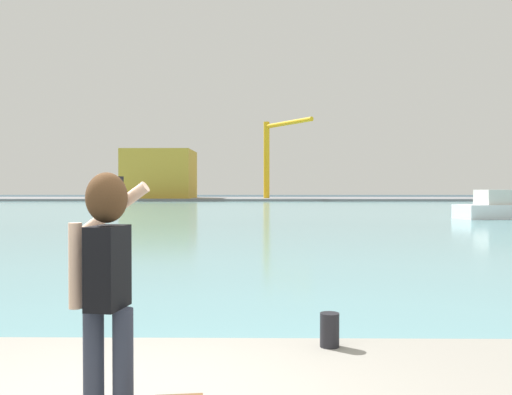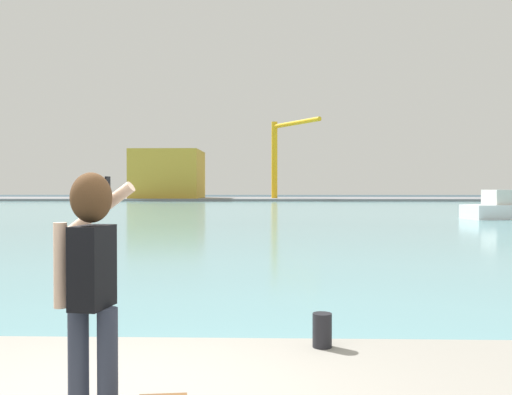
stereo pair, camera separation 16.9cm
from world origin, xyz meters
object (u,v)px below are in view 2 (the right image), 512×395
Objects in this scene: harbor_bollard at (322,330)px; person_photographer at (91,272)px; warehouse_left at (168,174)px; port_crane at (281,149)px.

person_photographer is at bearing -131.72° from harbor_bollard.
port_crane is (19.12, -2.26, 4.16)m from warehouse_left.
harbor_bollard is 0.03× the size of warehouse_left.
person_photographer reaches higher than harbor_bollard.
warehouse_left reaches higher than person_photographer.
person_photographer is 0.14× the size of port_crane.
port_crane reaches higher than person_photographer.
person_photographer is 0.15× the size of warehouse_left.
warehouse_left is at bearing 173.26° from port_crane.
port_crane is (0.98, 85.53, 7.92)m from harbor_bollard.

